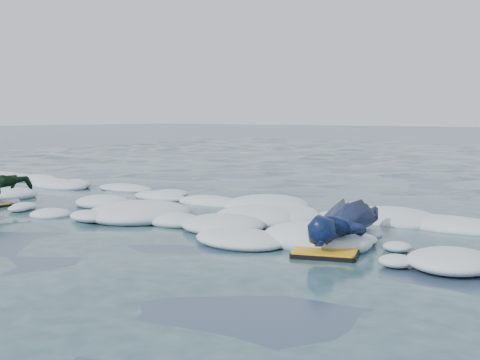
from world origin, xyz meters
The scene contains 3 objects.
ground centered at (0.00, 0.00, 0.00)m, with size 120.00×120.00×0.00m, color #19283E.
foam_band centered at (0.00, 1.03, 0.00)m, with size 12.00×3.10×0.30m, color silver, non-canonical shape.
prone_woman_unit centered at (2.08, 0.14, 0.20)m, with size 0.89×1.63×0.39m.
Camera 1 is at (4.69, -4.84, 1.23)m, focal length 45.00 mm.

